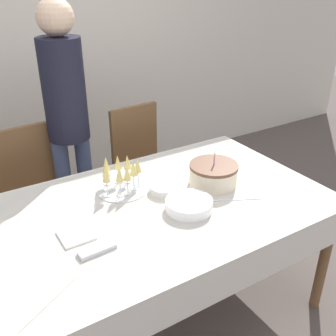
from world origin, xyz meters
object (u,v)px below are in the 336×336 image
Objects in this scene: dining_chair_far_left at (33,193)px; champagne_tray at (121,174)px; dining_chair_far_right at (143,164)px; plate_stack_main at (189,205)px; birthday_cake at (213,174)px; plate_stack_dessert at (165,188)px; person_standing at (66,108)px.

dining_chair_far_left is 3.31× the size of champagne_tray.
champagne_tray is at bearing -59.96° from dining_chair_far_left.
plate_stack_main is at bearing -104.79° from dining_chair_far_right.
dining_chair_far_left is 1.24m from birthday_cake.
dining_chair_far_left is 5.35× the size of plate_stack_dessert.
plate_stack_main is at bearing -150.79° from birthday_cake.
birthday_cake is at bearing -13.68° from plate_stack_dessert.
dining_chair_far_right is 3.31× the size of champagne_tray.
dining_chair_far_right is 0.86m from champagne_tray.
dining_chair_far_right is at bearing 75.21° from plate_stack_main.
plate_stack_dessert is (-0.27, -0.79, 0.25)m from dining_chair_far_right.
person_standing is at bearing 94.07° from champagne_tray.
champagne_tray is 0.26m from plate_stack_dessert.
plate_stack_main is (-0.28, -0.15, -0.03)m from birthday_cake.
dining_chair_far_right is 1.08m from plate_stack_main.
dining_chair_far_left is 0.62m from person_standing.
dining_chair_far_right reaches higher than birthday_cake.
dining_chair_far_left is 0.56× the size of person_standing.
dining_chair_far_left is 0.80m from champagne_tray.
dining_chair_far_right is 3.45× the size of birthday_cake.
dining_chair_far_left is at bearing -180.00° from dining_chair_far_right.
person_standing is (-0.26, 1.07, 0.27)m from plate_stack_main.
person_standing reaches higher than plate_stack_dessert.
plate_stack_main reaches higher than plate_stack_dessert.
person_standing is at bearing 106.43° from plate_stack_dessert.
dining_chair_far_right is 0.56× the size of person_standing.
champagne_tray reaches higher than plate_stack_dessert.
person_standing reaches higher than birthday_cake.
champagne_tray is 1.62× the size of plate_stack_dessert.
birthday_cake is 1.13× the size of plate_stack_main.
birthday_cake reaches higher than champagne_tray.
dining_chair_far_left is 3.92× the size of plate_stack_main.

